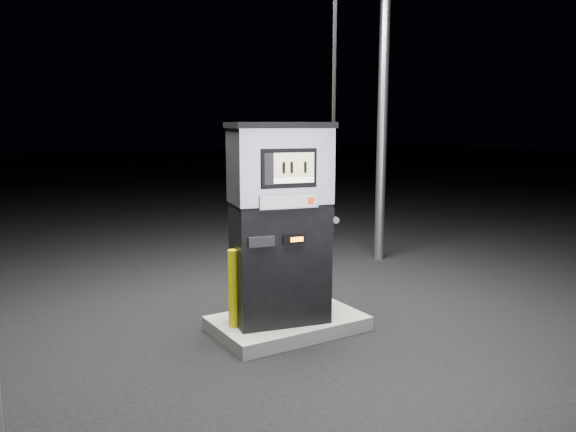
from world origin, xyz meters
TOP-DOWN VIEW (x-y plane):
  - ground at (0.00, 0.00)m, footprint 80.00×80.00m
  - pump_island at (0.00, 0.00)m, footprint 1.60×1.00m
  - fuel_dispenser at (-0.12, -0.04)m, footprint 1.22×0.83m
  - bollard_left at (-0.63, 0.04)m, footprint 0.12×0.12m
  - bollard_right at (0.57, 0.15)m, footprint 0.17×0.17m

SIDE VIEW (x-z plane):
  - ground at x=0.00m, z-range 0.00..0.00m
  - pump_island at x=0.00m, z-range 0.00..0.15m
  - bollard_left at x=-0.63m, z-range 0.15..0.97m
  - bollard_right at x=0.57m, z-range 0.15..1.12m
  - fuel_dispenser at x=-0.12m, z-range -0.95..3.42m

